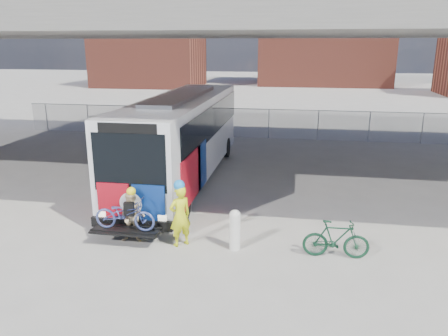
% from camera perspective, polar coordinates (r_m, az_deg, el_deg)
% --- Properties ---
extents(ground, '(160.00, 160.00, 0.00)m').
position_cam_1_polar(ground, '(16.13, -0.87, -4.69)').
color(ground, '#9E9991').
rests_on(ground, ground).
extents(bus, '(2.67, 12.90, 3.69)m').
position_cam_1_polar(bus, '(18.60, -5.40, 4.77)').
color(bus, silver).
rests_on(bus, ground).
extents(overpass, '(40.00, 16.00, 7.95)m').
position_cam_1_polar(overpass, '(19.07, 1.38, 18.50)').
color(overpass, '#605E59').
rests_on(overpass, ground).
extents(chainlink_fence, '(30.00, 0.06, 30.00)m').
position_cam_1_polar(chainlink_fence, '(27.32, 3.79, 6.90)').
color(chainlink_fence, gray).
rests_on(chainlink_fence, ground).
extents(brick_buildings, '(54.00, 22.00, 12.00)m').
position_cam_1_polar(brick_buildings, '(63.09, 8.65, 15.46)').
color(brick_buildings, brown).
rests_on(brick_buildings, ground).
extents(bollard, '(0.31, 0.31, 1.20)m').
position_cam_1_polar(bollard, '(12.47, 1.44, -7.88)').
color(bollard, silver).
rests_on(bollard, ground).
extents(cyclist_hivis, '(0.78, 0.77, 2.00)m').
position_cam_1_polar(cyclist_hivis, '(12.66, -5.77, -6.03)').
color(cyclist_hivis, yellow).
rests_on(cyclist_hivis, ground).
extents(cyclist_tan, '(0.81, 0.66, 1.70)m').
position_cam_1_polar(cyclist_tan, '(13.15, -11.85, -6.18)').
color(cyclist_tan, beige).
rests_on(cyclist_tan, ground).
extents(bike_parked, '(1.81, 0.55, 1.08)m').
position_cam_1_polar(bike_parked, '(12.43, 14.42, -9.01)').
color(bike_parked, '#123823').
rests_on(bike_parked, ground).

